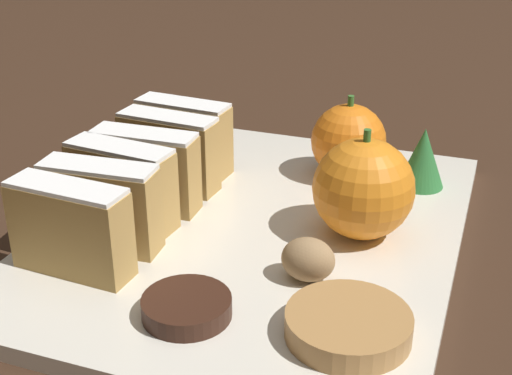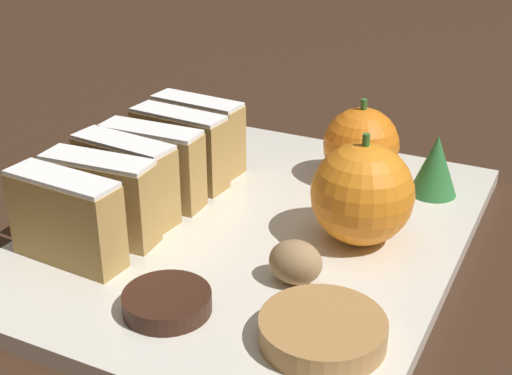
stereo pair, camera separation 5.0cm
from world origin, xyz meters
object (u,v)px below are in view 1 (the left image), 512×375
at_px(orange_near, 363,189).
at_px(chocolate_cookie, 187,307).
at_px(walnut, 308,259).
at_px(orange_far, 348,141).

xyz_separation_m(orange_near, chocolate_cookie, (-0.07, -0.13, -0.03)).
relative_size(orange_near, walnut, 2.29).
xyz_separation_m(walnut, chocolate_cookie, (-0.05, -0.06, -0.01)).
distance_m(orange_far, walnut, 0.16).
height_order(orange_far, chocolate_cookie, orange_far).
bearing_deg(orange_far, orange_near, -71.03).
bearing_deg(chocolate_cookie, walnut, 48.71).
relative_size(walnut, chocolate_cookie, 0.65).
distance_m(orange_near, walnut, 0.07).
bearing_deg(orange_near, orange_far, 108.97).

